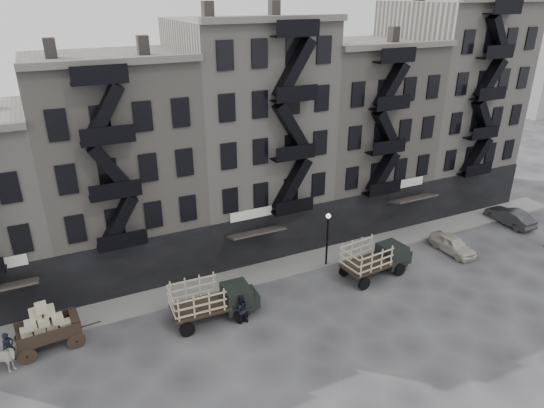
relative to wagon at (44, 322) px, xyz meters
name	(u,v)px	position (x,y,z in m)	size (l,w,h in m)	color
ground	(308,294)	(16.07, -1.78, -1.73)	(140.00, 140.00, 0.00)	#38383A
sidewalk	(283,267)	(16.07, 1.97, -1.65)	(55.00, 2.50, 0.15)	slate
building_midwest	(118,167)	(6.07, 8.04, 5.78)	(10.00, 11.35, 16.20)	gray
building_center	(249,136)	(16.07, 8.04, 6.78)	(10.00, 11.35, 18.20)	gray
building_mideast	(355,133)	(26.07, 8.04, 5.78)	(10.00, 11.35, 16.20)	gray
building_east	(445,105)	(36.07, 8.04, 7.28)	(10.00, 11.35, 19.20)	gray
lamp_post	(328,232)	(19.07, 0.82, 1.06)	(0.36, 0.36, 4.28)	black
wagon	(44,322)	(0.00, 0.00, 0.00)	(3.70, 2.18, 3.02)	black
stake_truck_west	(212,298)	(9.36, -1.57, -0.18)	(5.47, 2.42, 2.70)	black
stake_truck_east	(376,256)	(21.54, -1.76, -0.17)	(5.62, 2.75, 2.73)	black
car_east	(453,244)	(29.07, -1.68, -1.05)	(1.59, 3.94, 1.34)	beige
car_far	(510,217)	(37.28, -0.11, -1.00)	(1.53, 4.39, 1.44)	#292A2C
pedestrian_west	(9,347)	(-1.94, -0.31, -0.81)	(0.67, 0.44, 1.82)	black
pedestrian_mid	(241,309)	(10.81, -2.66, -0.76)	(0.94, 0.73, 1.93)	black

